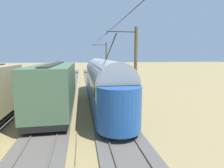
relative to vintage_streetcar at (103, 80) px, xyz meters
The scene contains 10 objects.
ground_plane 5.14m from the vintage_streetcar, 22.79° to the right, with size 220.00×220.00×0.00m, color #937F51.
track_streetcar_siding 3.05m from the vintage_streetcar, 90.00° to the right, with size 2.80×80.00×0.18m.
track_adjacent_siding 5.24m from the vintage_streetcar, 26.28° to the right, with size 2.80×80.00×0.18m.
track_third_siding 9.04m from the vintage_streetcar, 13.87° to the right, with size 2.80×80.00×0.18m.
vintage_streetcar is the anchor object (origin of this frame).
boxcar_adjacent 4.64m from the vintage_streetcar, 23.37° to the left, with size 2.96×11.18×3.85m.
catenary_pole_foreground 15.16m from the vintage_streetcar, 99.00° to the right, with size 2.65×0.28×6.98m.
catenary_pole_mid_near 4.04m from the vintage_streetcar, 128.42° to the left, with size 2.65×0.28×6.98m.
overhead_wire_run 11.96m from the vintage_streetcar, 90.16° to the left, with size 2.44×57.67×0.18m.
switch_stand 14.80m from the vintage_streetcar, 96.46° to the right, with size 0.50×0.30×1.24m.
Camera 1 is at (-2.20, 19.37, 4.65)m, focal length 28.92 mm.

